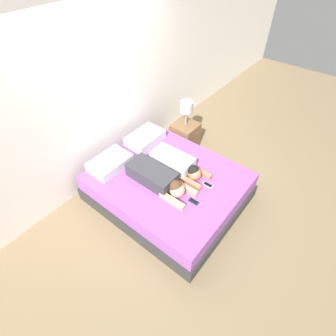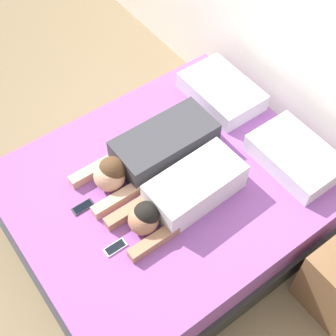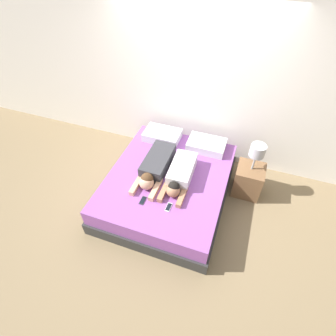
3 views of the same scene
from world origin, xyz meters
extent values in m
plane|color=#7F6B4C|center=(0.00, 0.00, 0.00)|extent=(12.00, 12.00, 0.00)
cube|color=white|center=(0.00, 1.18, 1.30)|extent=(12.00, 0.06, 2.60)
cube|color=#2D2D2D|center=(0.00, 0.00, 0.11)|extent=(1.74, 2.06, 0.21)
cube|color=#8C4C9E|center=(0.00, 0.00, 0.34)|extent=(1.68, 2.00, 0.26)
cube|color=silver|center=(-0.38, 0.77, 0.54)|extent=(0.59, 0.39, 0.14)
cube|color=silver|center=(0.38, 0.77, 0.54)|extent=(0.59, 0.39, 0.14)
cube|color=#333338|center=(-0.20, 0.12, 0.58)|extent=(0.33, 0.69, 0.21)
sphere|color=tan|center=(-0.20, -0.32, 0.58)|extent=(0.21, 0.21, 0.21)
sphere|color=#4C331E|center=(-0.20, -0.29, 0.62)|extent=(0.17, 0.17, 0.17)
cube|color=tan|center=(-0.34, -0.34, 0.51)|extent=(0.07, 0.38, 0.07)
cube|color=tan|center=(-0.06, -0.34, 0.51)|extent=(0.07, 0.38, 0.07)
cube|color=silver|center=(0.19, 0.07, 0.58)|extent=(0.33, 0.63, 0.21)
sphere|color=#A37051|center=(0.19, -0.32, 0.57)|extent=(0.19, 0.19, 0.19)
sphere|color=black|center=(0.19, -0.30, 0.61)|extent=(0.16, 0.16, 0.16)
cube|color=#A37051|center=(0.06, -0.34, 0.51)|extent=(0.07, 0.34, 0.07)
cube|color=#A37051|center=(0.32, -0.34, 0.51)|extent=(0.07, 0.34, 0.07)
cube|color=#2D2D33|center=(-0.16, -0.55, 0.48)|extent=(0.06, 0.14, 0.01)
cube|color=black|center=(-0.16, -0.55, 0.48)|extent=(0.05, 0.12, 0.00)
cube|color=silver|center=(0.20, -0.54, 0.48)|extent=(0.06, 0.14, 0.01)
cube|color=black|center=(0.20, -0.54, 0.48)|extent=(0.05, 0.12, 0.00)
cube|color=brown|center=(1.13, 0.52, 0.25)|extent=(0.41, 0.41, 0.50)
cylinder|color=#999999|center=(1.13, 0.52, 0.63)|extent=(0.03, 0.03, 0.27)
cylinder|color=#B2B2B7|center=(1.13, 0.52, 0.86)|extent=(0.22, 0.22, 0.18)
camera|label=1|loc=(-2.00, -1.61, 3.14)|focal=28.00mm
camera|label=2|loc=(1.40, -1.03, 3.00)|focal=50.00mm
camera|label=3|loc=(0.88, -2.46, 3.24)|focal=28.00mm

